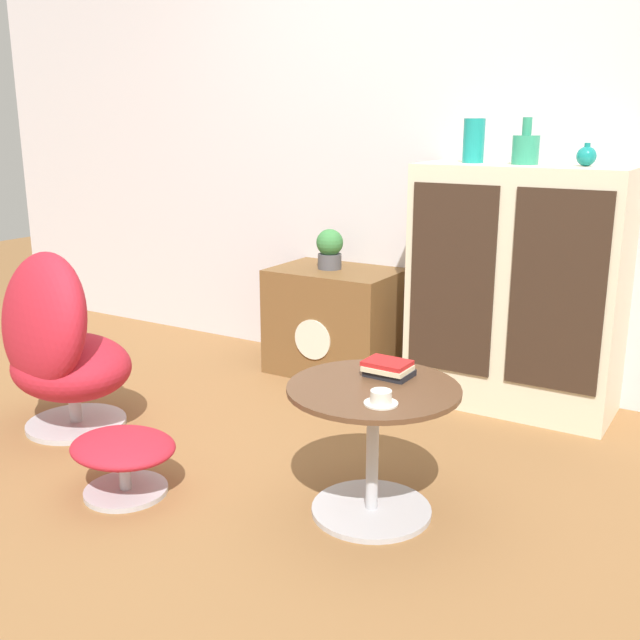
% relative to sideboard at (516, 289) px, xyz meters
% --- Properties ---
extents(ground_plane, '(12.00, 12.00, 0.00)m').
position_rel_sideboard_xyz_m(ground_plane, '(-0.59, -1.46, -0.58)').
color(ground_plane, olive).
extents(wall_back, '(6.40, 0.06, 2.60)m').
position_rel_sideboard_xyz_m(wall_back, '(-0.59, 0.25, 0.72)').
color(wall_back, silver).
rests_on(wall_back, ground_plane).
extents(sideboard, '(0.97, 0.45, 1.16)m').
position_rel_sideboard_xyz_m(sideboard, '(0.00, 0.00, 0.00)').
color(sideboard, beige).
rests_on(sideboard, ground_plane).
extents(tv_console, '(0.68, 0.48, 0.58)m').
position_rel_sideboard_xyz_m(tv_console, '(-0.99, -0.01, -0.29)').
color(tv_console, brown).
rests_on(tv_console, ground_plane).
extents(egg_chair, '(0.70, 0.67, 0.84)m').
position_rel_sideboard_xyz_m(egg_chair, '(-1.63, -1.35, -0.19)').
color(egg_chair, '#B7B7BC').
rests_on(egg_chair, ground_plane).
extents(ottoman, '(0.41, 0.35, 0.23)m').
position_rel_sideboard_xyz_m(ottoman, '(-0.95, -1.65, -0.42)').
color(ottoman, '#B7B7BC').
rests_on(ottoman, ground_plane).
extents(coffee_table, '(0.60, 0.60, 0.48)m').
position_rel_sideboard_xyz_m(coffee_table, '(-0.09, -1.29, -0.28)').
color(coffee_table, '#B7B7BC').
rests_on(coffee_table, ground_plane).
extents(vase_leftmost, '(0.10, 0.10, 0.20)m').
position_rel_sideboard_xyz_m(vase_leftmost, '(-0.25, 0.00, 0.68)').
color(vase_leftmost, teal).
rests_on(vase_leftmost, sideboard).
extents(vase_inner_left, '(0.12, 0.12, 0.21)m').
position_rel_sideboard_xyz_m(vase_inner_left, '(-0.00, 0.00, 0.65)').
color(vase_inner_left, '#2D8E6B').
rests_on(vase_inner_left, sideboard).
extents(vase_inner_right, '(0.09, 0.09, 0.10)m').
position_rel_sideboard_xyz_m(vase_inner_right, '(0.27, 0.00, 0.63)').
color(vase_inner_right, '#147A75').
rests_on(vase_inner_right, sideboard).
extents(potted_plant, '(0.15, 0.15, 0.22)m').
position_rel_sideboard_xyz_m(potted_plant, '(-1.02, -0.01, 0.11)').
color(potted_plant, '#4C4C51').
rests_on(potted_plant, tv_console).
extents(teacup, '(0.11, 0.11, 0.05)m').
position_rel_sideboard_xyz_m(teacup, '(0.00, -1.43, -0.09)').
color(teacup, silver).
rests_on(teacup, coffee_table).
extents(book_stack, '(0.17, 0.13, 0.06)m').
position_rel_sideboard_xyz_m(book_stack, '(-0.10, -1.17, -0.08)').
color(book_stack, black).
rests_on(book_stack, coffee_table).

